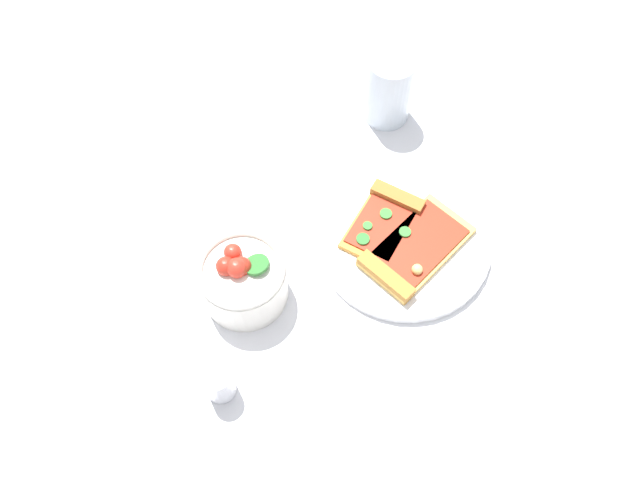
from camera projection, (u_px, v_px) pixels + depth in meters
ground_plane at (382, 247)px, 0.86m from camera, size 2.40×2.40×0.00m
plate at (403, 241)px, 0.86m from camera, size 0.24×0.24×0.01m
pizza_slice_near at (411, 252)px, 0.83m from camera, size 0.16×0.09×0.02m
pizza_slice_far at (386, 219)px, 0.86m from camera, size 0.13×0.10×0.02m
salad_bowl at (243, 280)px, 0.79m from camera, size 0.11×0.11×0.09m
soda_glass at (389, 90)px, 0.93m from camera, size 0.07×0.07×0.11m
pepper_shaker at (218, 381)px, 0.73m from camera, size 0.04×0.04×0.07m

